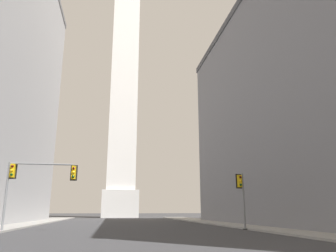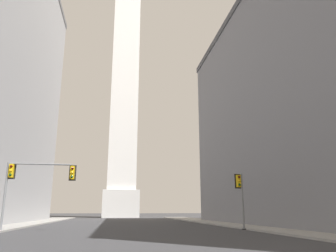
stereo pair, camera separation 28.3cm
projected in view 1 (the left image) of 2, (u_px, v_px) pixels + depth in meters
The scene contains 4 objects.
sidewalk_right at pixel (262, 227), 31.47m from camera, with size 5.00×95.25×0.15m, color gray.
obelisk at pixel (124, 88), 86.25m from camera, with size 8.54×8.54×69.12m.
traffic_light_mid_left at pixel (32, 178), 27.02m from camera, with size 5.66×0.50×5.53m.
traffic_light_mid_right at pixel (242, 192), 29.70m from camera, with size 0.79×0.52×4.96m.
Camera 1 is at (-1.82, -2.41, 1.67)m, focal length 35.00 mm.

